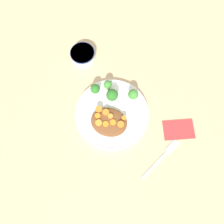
% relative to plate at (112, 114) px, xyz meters
% --- Properties ---
extents(ground_plane, '(4.00, 4.00, 0.00)m').
position_rel_plate_xyz_m(ground_plane, '(0.00, 0.00, -0.01)').
color(ground_plane, tan).
extents(plate, '(0.29, 0.29, 0.02)m').
position_rel_plate_xyz_m(plate, '(0.00, 0.00, 0.00)').
color(plate, white).
rests_on(plate, ground_plane).
extents(dip_bowl, '(0.10, 0.10, 0.04)m').
position_rel_plate_xyz_m(dip_bowl, '(-0.19, 0.20, 0.01)').
color(dip_bowl, white).
rests_on(dip_bowl, ground_plane).
extents(stew_mound, '(0.14, 0.11, 0.02)m').
position_rel_plate_xyz_m(stew_mound, '(-0.00, -0.04, 0.02)').
color(stew_mound, brown).
rests_on(stew_mound, plate).
extents(broccoli_floret_0, '(0.05, 0.05, 0.06)m').
position_rel_plate_xyz_m(broccoli_floret_0, '(-0.02, 0.06, 0.04)').
color(broccoli_floret_0, '#759E51').
rests_on(broccoli_floret_0, plate).
extents(broccoli_floret_1, '(0.04, 0.04, 0.05)m').
position_rel_plate_xyz_m(broccoli_floret_1, '(0.06, 0.08, 0.04)').
color(broccoli_floret_1, '#759E51').
rests_on(broccoli_floret_1, plate).
extents(broccoli_floret_2, '(0.03, 0.03, 0.05)m').
position_rel_plate_xyz_m(broccoli_floret_2, '(-0.05, 0.10, 0.03)').
color(broccoli_floret_2, '#759E51').
rests_on(broccoli_floret_2, plate).
extents(broccoli_floret_3, '(0.04, 0.04, 0.05)m').
position_rel_plate_xyz_m(broccoli_floret_3, '(-0.09, 0.07, 0.03)').
color(broccoli_floret_3, '#759E51').
rests_on(broccoli_floret_3, plate).
extents(carrot_slice_0, '(0.03, 0.03, 0.00)m').
position_rel_plate_xyz_m(carrot_slice_0, '(-0.02, -0.01, 0.03)').
color(carrot_slice_0, orange).
rests_on(carrot_slice_0, stew_mound).
extents(carrot_slice_1, '(0.02, 0.02, 0.00)m').
position_rel_plate_xyz_m(carrot_slice_1, '(0.02, -0.04, 0.03)').
color(carrot_slice_1, orange).
rests_on(carrot_slice_1, stew_mound).
extents(carrot_slice_2, '(0.02, 0.02, 0.00)m').
position_rel_plate_xyz_m(carrot_slice_2, '(0.05, -0.01, 0.03)').
color(carrot_slice_2, orange).
rests_on(carrot_slice_2, stew_mound).
extents(carrot_slice_3, '(0.02, 0.02, 0.01)m').
position_rel_plate_xyz_m(carrot_slice_3, '(-0.05, -0.03, 0.03)').
color(carrot_slice_3, orange).
rests_on(carrot_slice_3, stew_mound).
extents(carrot_slice_4, '(0.03, 0.03, 0.01)m').
position_rel_plate_xyz_m(carrot_slice_4, '(-0.05, -0.01, 0.03)').
color(carrot_slice_4, orange).
rests_on(carrot_slice_4, stew_mound).
extents(carrot_slice_5, '(0.03, 0.03, 0.01)m').
position_rel_plate_xyz_m(carrot_slice_5, '(0.05, -0.04, 0.03)').
color(carrot_slice_5, orange).
rests_on(carrot_slice_5, stew_mound).
extents(carrot_slice_6, '(0.02, 0.02, 0.00)m').
position_rel_plate_xyz_m(carrot_slice_6, '(-0.01, -0.05, 0.03)').
color(carrot_slice_6, orange).
rests_on(carrot_slice_6, stew_mound).
extents(carrot_slice_7, '(0.02, 0.02, 0.01)m').
position_rel_plate_xyz_m(carrot_slice_7, '(-0.03, -0.06, 0.03)').
color(carrot_slice_7, orange).
rests_on(carrot_slice_7, stew_mound).
extents(carrot_slice_8, '(0.02, 0.02, 0.01)m').
position_rel_plate_xyz_m(carrot_slice_8, '(0.00, -0.02, 0.03)').
color(carrot_slice_8, orange).
rests_on(carrot_slice_8, stew_mound).
extents(fork, '(0.11, 0.18, 0.01)m').
position_rel_plate_xyz_m(fork, '(0.23, -0.10, -0.01)').
color(fork, silver).
rests_on(fork, ground_plane).
extents(napkin, '(0.14, 0.11, 0.01)m').
position_rel_plate_xyz_m(napkin, '(0.26, 0.02, -0.01)').
color(napkin, '#B73333').
rests_on(napkin, ground_plane).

